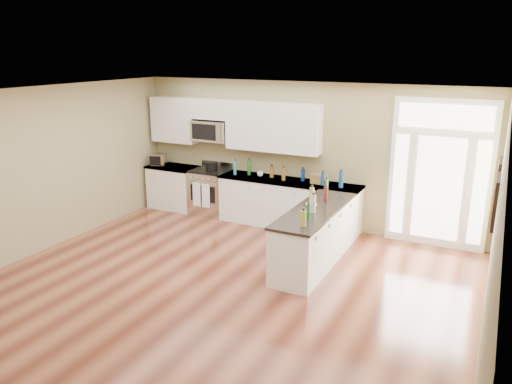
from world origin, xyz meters
TOP-DOWN VIEW (x-y plane):
  - ground at (0.00, 0.00)m, footprint 8.00×8.00m
  - room_shell at (0.00, 0.00)m, footprint 8.00×8.00m
  - back_cabinet_left at (-2.87, 3.69)m, footprint 1.10×0.66m
  - back_cabinet_right at (-0.16, 3.69)m, footprint 2.85×0.66m
  - peninsula_cabinet at (0.93, 2.24)m, footprint 0.69×2.32m
  - upper_cabinet_left at (-2.88, 3.83)m, footprint 1.04×0.33m
  - upper_cabinet_right at (-0.57, 3.83)m, footprint 1.94×0.33m
  - upper_cabinet_short at (-1.95, 3.83)m, footprint 0.82×0.33m
  - microwave at (-1.95, 3.80)m, footprint 0.78×0.41m
  - entry_door at (2.55, 3.95)m, footprint 1.70×0.10m
  - wall_art_near at (3.47, 2.20)m, footprint 0.05×0.58m
  - wall_art_far at (3.47, 1.20)m, footprint 0.05×0.58m
  - kitchen_range at (-1.93, 3.69)m, footprint 0.77×0.69m
  - stockpot at (-1.89, 3.68)m, footprint 0.27×0.27m
  - toaster_oven at (-3.18, 3.60)m, footprint 0.37×0.33m
  - cardboard_box at (0.41, 3.72)m, footprint 0.23×0.17m
  - bowl_left at (-3.24, 3.59)m, footprint 0.22×0.22m
  - bowl_peninsula at (0.83, 2.30)m, footprint 0.18×0.18m
  - cup_counter at (-0.79, 3.73)m, footprint 0.14×0.14m
  - counter_bottles at (0.33, 3.00)m, footprint 2.42×2.46m

SIDE VIEW (x-z plane):
  - ground at x=0.00m, z-range 0.00..0.00m
  - peninsula_cabinet at x=0.93m, z-range -0.04..0.90m
  - back_cabinet_right at x=-0.16m, z-range -0.03..0.91m
  - back_cabinet_left at x=-2.87m, z-range -0.03..0.91m
  - kitchen_range at x=-1.93m, z-range -0.06..1.02m
  - bowl_left at x=-3.24m, z-range 0.94..0.99m
  - bowl_peninsula at x=0.83m, z-range 0.94..0.99m
  - cup_counter at x=-0.79m, z-range 0.94..1.04m
  - cardboard_box at x=0.41m, z-range 0.94..1.12m
  - stockpot at x=-1.89m, z-range 0.95..1.14m
  - toaster_oven at x=-3.18m, z-range 0.94..1.20m
  - counter_bottles at x=0.33m, z-range 0.92..1.23m
  - entry_door at x=2.55m, z-range 0.00..2.60m
  - wall_art_near at x=3.47m, z-range 1.41..1.99m
  - wall_art_far at x=3.47m, z-range 1.41..1.99m
  - room_shell at x=0.00m, z-range -2.29..5.71m
  - microwave at x=-1.95m, z-range 1.55..1.97m
  - upper_cabinet_left at x=-2.88m, z-range 1.45..2.40m
  - upper_cabinet_right at x=-0.57m, z-range 1.45..2.40m
  - upper_cabinet_short at x=-1.95m, z-range 2.00..2.40m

